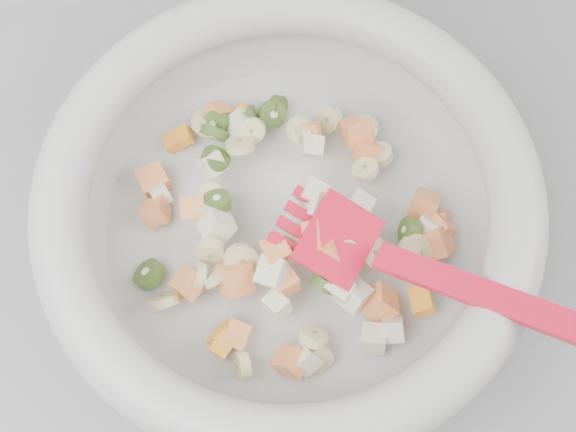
{
  "coord_description": "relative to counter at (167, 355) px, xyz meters",
  "views": [
    {
      "loc": [
        0.17,
        1.26,
        1.51
      ],
      "look_at": [
        0.18,
        1.47,
        0.95
      ],
      "focal_mm": 45.0,
      "sensor_mm": 36.0,
      "label": 1
    }
  ],
  "objects": [
    {
      "name": "counter",
      "position": [
        0.0,
        0.0,
        0.0
      ],
      "size": [
        2.0,
        0.6,
        0.9
      ],
      "primitive_type": "cube",
      "color": "gray",
      "rests_on": "ground"
    },
    {
      "name": "mixing_bowl",
      "position": [
        0.18,
        0.02,
        0.51
      ],
      "size": [
        0.46,
        0.41,
        0.14
      ],
      "color": "silver",
      "rests_on": "counter"
    }
  ]
}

